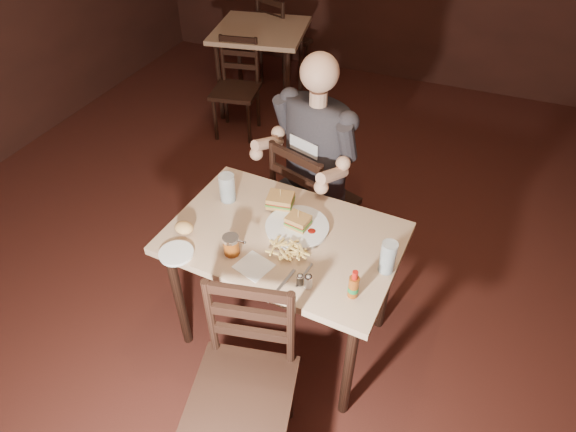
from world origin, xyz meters
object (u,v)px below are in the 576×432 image
at_px(main_table, 284,249).
at_px(chair_near, 242,394).
at_px(side_plate, 176,254).
at_px(bg_table, 261,38).
at_px(glass_right, 388,257).
at_px(glass_left, 227,188).
at_px(bg_chair_near, 235,91).
at_px(bg_chair_far, 284,41).
at_px(hot_sauce, 354,284).
at_px(diner, 312,138).
at_px(chair_far, 315,202).
at_px(syrup_dispenser, 231,245).
at_px(dinner_plate, 297,228).

bearing_deg(main_table, chair_near, -82.89).
distance_m(main_table, side_plate, 0.51).
bearing_deg(bg_table, glass_right, -54.72).
distance_m(main_table, bg_table, 2.72).
relative_size(glass_left, side_plate, 0.98).
bearing_deg(glass_right, bg_chair_near, 132.36).
xyz_separation_m(main_table, bg_chair_far, (-1.24, 2.97, -0.22)).
height_order(chair_near, hot_sauce, chair_near).
distance_m(chair_near, diner, 1.36).
xyz_separation_m(chair_far, bg_chair_far, (-1.17, 2.32, 0.00)).
relative_size(glass_right, side_plate, 1.03).
distance_m(main_table, bg_chair_near, 2.26).
height_order(bg_chair_near, hot_sauce, hot_sauce).
bearing_deg(bg_chair_near, bg_chair_far, 79.91).
bearing_deg(glass_left, glass_right, -11.43).
bearing_deg(glass_right, hot_sauce, -115.84).
relative_size(chair_near, bg_chair_near, 1.11).
height_order(diner, syrup_dispenser, diner).
bearing_deg(hot_sauce, diner, 120.33).
bearing_deg(glass_right, bg_table, 125.28).
relative_size(diner, side_plate, 6.06).
height_order(chair_far, dinner_plate, chair_far).
height_order(main_table, bg_chair_near, bg_chair_near).
bearing_deg(syrup_dispenser, dinner_plate, 54.24).
bearing_deg(diner, glass_left, -102.37).
relative_size(bg_chair_far, hot_sauce, 6.33).
bearing_deg(glass_right, chair_far, 129.50).
height_order(glass_right, side_plate, glass_right).
bearing_deg(bg_table, syrup_dispenser, -67.85).
xyz_separation_m(chair_near, hot_sauce, (0.32, 0.43, 0.38)).
bearing_deg(syrup_dispenser, bg_chair_near, 120.98).
bearing_deg(side_plate, hot_sauce, 5.42).
relative_size(chair_near, bg_chair_far, 1.00).
height_order(bg_table, chair_far, chair_far).
distance_m(chair_near, hot_sauce, 0.66).
relative_size(main_table, diner, 1.21).
xyz_separation_m(chair_far, bg_chair_near, (-1.17, 1.22, -0.04)).
relative_size(main_table, glass_right, 7.11).
relative_size(chair_far, hot_sauce, 6.31).
relative_size(bg_table, glass_right, 5.86).
relative_size(chair_far, bg_chair_far, 1.00).
xyz_separation_m(glass_right, syrup_dispenser, (-0.67, -0.16, -0.03)).
relative_size(chair_near, side_plate, 5.97).
xyz_separation_m(chair_far, chair_near, (0.15, -1.31, 0.00)).
height_order(chair_far, glass_right, glass_right).
bearing_deg(syrup_dispenser, chair_far, 86.70).
height_order(diner, glass_right, diner).
bearing_deg(side_plate, bg_chair_near, 111.05).
height_order(bg_table, bg_chair_near, bg_chair_near).
relative_size(bg_chair_near, dinner_plate, 2.77).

